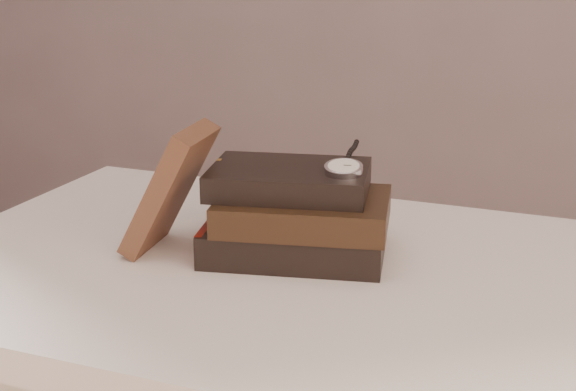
% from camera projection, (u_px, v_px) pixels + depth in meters
% --- Properties ---
extents(table, '(1.00, 0.60, 0.75)m').
position_uv_depth(table, '(323.00, 339.00, 1.01)').
color(table, white).
rests_on(table, ground).
extents(book_stack, '(0.25, 0.19, 0.11)m').
position_uv_depth(book_stack, '(297.00, 215.00, 1.02)').
color(book_stack, black).
rests_on(book_stack, table).
extents(journal, '(0.11, 0.11, 0.16)m').
position_uv_depth(journal, '(170.00, 189.00, 1.02)').
color(journal, '#422519').
rests_on(journal, table).
extents(pocket_watch, '(0.05, 0.15, 0.02)m').
position_uv_depth(pocket_watch, '(345.00, 166.00, 0.99)').
color(pocket_watch, silver).
rests_on(pocket_watch, book_stack).
extents(eyeglasses, '(0.11, 0.12, 0.04)m').
position_uv_depth(eyeglasses, '(246.00, 186.00, 1.10)').
color(eyeglasses, silver).
rests_on(eyeglasses, book_stack).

